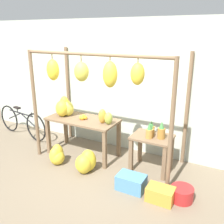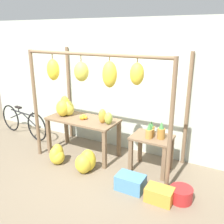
% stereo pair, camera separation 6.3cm
% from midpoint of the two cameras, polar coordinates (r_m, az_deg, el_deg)
% --- Properties ---
extents(ground_plane, '(20.00, 20.00, 0.00)m').
position_cam_midpoint_polar(ground_plane, '(4.74, -6.02, -14.44)').
color(ground_plane, '#756651').
extents(shop_wall_back, '(8.00, 0.08, 2.80)m').
position_cam_midpoint_polar(shop_wall_back, '(5.38, 2.09, 5.78)').
color(shop_wall_back, '#B7C1B2').
rests_on(shop_wall_back, ground_plane).
extents(stall_awning, '(2.88, 1.25, 2.20)m').
position_cam_midpoint_polar(stall_awning, '(4.46, -3.68, 6.49)').
color(stall_awning, brown).
rests_on(stall_awning, ground_plane).
extents(display_table_main, '(1.49, 0.70, 0.81)m').
position_cam_midpoint_polar(display_table_main, '(5.24, -7.08, -2.85)').
color(display_table_main, brown).
rests_on(display_table_main, ground_plane).
extents(display_table_side, '(0.74, 0.56, 0.70)m').
position_cam_midpoint_polar(display_table_side, '(4.73, 8.70, -7.40)').
color(display_table_side, brown).
rests_on(display_table_side, ground_plane).
extents(banana_pile_on_table, '(0.41, 0.54, 0.42)m').
position_cam_midpoint_polar(banana_pile_on_table, '(5.42, -11.02, 1.00)').
color(banana_pile_on_table, gold).
rests_on(banana_pile_on_table, display_table_main).
extents(orange_pile, '(0.18, 0.19, 0.09)m').
position_cam_midpoint_polar(orange_pile, '(5.16, -7.06, -1.20)').
color(orange_pile, orange).
rests_on(orange_pile, display_table_main).
extents(pineapple_cluster, '(0.36, 0.35, 0.32)m').
position_cam_midpoint_polar(pineapple_cluster, '(4.59, 9.20, -4.25)').
color(pineapple_cluster, '#B27F38').
rests_on(pineapple_cluster, display_table_side).
extents(banana_pile_ground_left, '(0.39, 0.39, 0.40)m').
position_cam_midpoint_polar(banana_pile_ground_left, '(5.16, -12.84, -9.69)').
color(banana_pile_ground_left, gold).
rests_on(banana_pile_ground_left, ground_plane).
extents(banana_pile_ground_right, '(0.45, 0.50, 0.43)m').
position_cam_midpoint_polar(banana_pile_ground_right, '(4.78, -6.57, -11.50)').
color(banana_pile_ground_right, gold).
rests_on(banana_pile_ground_right, ground_plane).
extents(fruit_crate_white, '(0.47, 0.31, 0.26)m').
position_cam_midpoint_polar(fruit_crate_white, '(4.33, 3.97, -15.75)').
color(fruit_crate_white, '#4C84B2').
rests_on(fruit_crate_white, ground_plane).
extents(blue_bucket, '(0.36, 0.36, 0.22)m').
position_cam_midpoint_polar(blue_bucket, '(4.24, 15.25, -17.59)').
color(blue_bucket, '#AD2323').
rests_on(blue_bucket, ground_plane).
extents(parked_bicycle, '(1.79, 0.29, 0.74)m').
position_cam_midpoint_polar(parked_bicycle, '(6.67, -20.17, -2.16)').
color(parked_bicycle, black).
rests_on(parked_bicycle, ground_plane).
extents(papaya_pile, '(0.33, 0.20, 0.29)m').
position_cam_midpoint_polar(papaya_pile, '(4.84, -1.94, -1.20)').
color(papaya_pile, '#93A33D').
rests_on(papaya_pile, display_table_main).
extents(fruit_crate_purple, '(0.42, 0.28, 0.23)m').
position_cam_midpoint_polar(fruit_crate_purple, '(4.14, 10.54, -17.99)').
color(fruit_crate_purple, orange).
rests_on(fruit_crate_purple, ground_plane).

